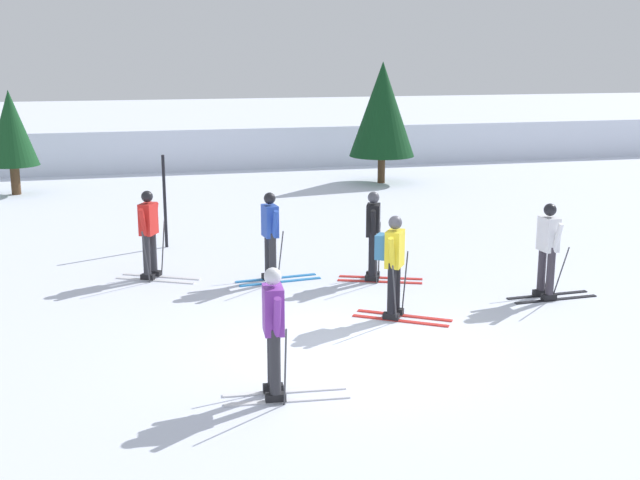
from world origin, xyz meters
name	(u,v)px	position (x,y,z in m)	size (l,w,h in m)	color
ground_plane	(349,350)	(0.00, 0.00, 0.00)	(120.00, 120.00, 0.00)	silver
far_snow_ridge	(203,141)	(0.00, 21.29, 0.74)	(80.00, 6.06, 1.48)	silver
skier_purple	(274,329)	(-1.36, -1.39, 0.92)	(1.62, 1.00, 1.71)	silver
skier_white	(548,248)	(4.05, 1.61, 0.92)	(1.62, 1.00, 1.71)	black
skier_black	(374,233)	(1.44, 3.46, 0.92)	(1.62, 0.95, 1.71)	red
skier_red	(149,232)	(-2.67, 4.55, 0.92)	(1.59, 1.07, 1.71)	silver
skier_blue	(271,234)	(-0.46, 3.83, 0.92)	(1.63, 1.00, 1.71)	#237AC6
skier_yellow	(393,261)	(1.08, 1.25, 0.95)	(1.54, 1.19, 1.71)	red
trail_marker_pole	(165,202)	(-2.24, 7.06, 1.03)	(0.07, 0.07, 2.06)	black
conifer_far_left	(11,129)	(-6.26, 14.89, 1.98)	(1.50, 1.50, 3.11)	#513823
conifer_far_right	(382,109)	(5.10, 14.36, 2.38)	(2.11, 2.11, 3.90)	#513823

